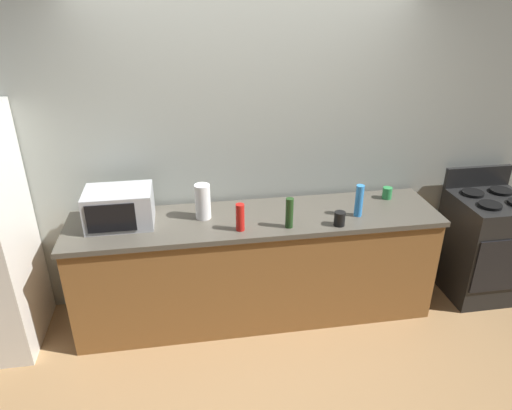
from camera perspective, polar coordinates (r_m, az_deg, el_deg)
The scene contains 11 objects.
ground_plane at distance 3.74m, azimuth 1.02°, elevation -16.66°, with size 8.00×8.00×0.00m, color #A87F51.
back_wall at distance 3.75m, azimuth -1.01°, elevation 7.52°, with size 6.40×0.10×2.70m, color #9EA399.
counter_run at distance 3.78m, azimuth -0.00°, elevation -7.52°, with size 2.84×0.64×0.90m.
stove_range at distance 4.50m, azimuth 26.13°, elevation -4.43°, with size 0.60×0.61×1.08m.
microwave at distance 3.53m, azimuth -16.38°, elevation -0.28°, with size 0.48×0.35×0.27m.
paper_towel_roll at distance 3.50m, azimuth -6.53°, elevation 0.42°, with size 0.12×0.12×0.27m, color white.
bottle_spray_cleaner at distance 3.60m, azimuth 12.50°, elevation 0.52°, with size 0.06×0.06×0.25m, color #338CE5.
bottle_hot_sauce at distance 3.32m, azimuth -1.95°, elevation -1.51°, with size 0.06×0.06×0.20m, color red.
bottle_wine at distance 3.36m, azimuth 4.11°, elevation -0.98°, with size 0.06×0.06×0.23m, color #1E3F19.
mug_black at distance 3.46m, azimuth 10.19°, elevation -1.66°, with size 0.08×0.08×0.11m, color black.
mug_green at distance 3.98m, azimuth 15.75°, elevation 1.43°, with size 0.08×0.08×0.10m, color #2D8C47.
Camera 1 is at (-0.50, -2.72, 2.52)m, focal length 32.69 mm.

